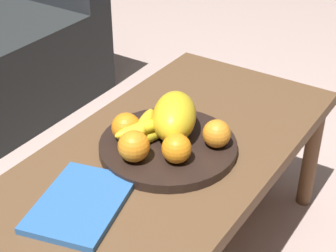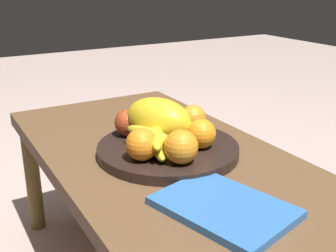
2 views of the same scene
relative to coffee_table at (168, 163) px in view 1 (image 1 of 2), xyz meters
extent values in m
cube|color=brown|center=(0.00, 0.00, 0.03)|extent=(1.07, 0.55, 0.04)
cylinder|color=brown|center=(0.50, -0.24, -0.18)|extent=(0.05, 0.05, 0.38)
cylinder|color=brown|center=(0.50, 0.24, -0.18)|extent=(0.05, 0.05, 0.38)
cylinder|color=black|center=(-0.01, -0.01, 0.06)|extent=(0.36, 0.36, 0.03)
ellipsoid|color=yellow|center=(0.03, 0.00, 0.13)|extent=(0.22, 0.18, 0.11)
sphere|color=orange|center=(-0.06, 0.09, 0.11)|extent=(0.08, 0.08, 0.08)
sphere|color=orange|center=(0.04, -0.12, 0.11)|extent=(0.07, 0.07, 0.07)
sphere|color=orange|center=(-0.07, -0.07, 0.11)|extent=(0.07, 0.07, 0.07)
sphere|color=orange|center=(-0.12, 0.02, 0.11)|extent=(0.08, 0.08, 0.08)
sphere|color=#AB401D|center=(0.10, 0.05, 0.11)|extent=(0.07, 0.07, 0.07)
ellipsoid|color=yellow|center=(-0.05, 0.04, 0.09)|extent=(0.15, 0.09, 0.03)
ellipsoid|color=yellow|center=(-0.03, 0.05, 0.09)|extent=(0.14, 0.12, 0.03)
ellipsoid|color=yellow|center=(-0.05, 0.05, 0.12)|extent=(0.15, 0.10, 0.03)
ellipsoid|color=gold|center=(-0.03, 0.06, 0.12)|extent=(0.15, 0.08, 0.03)
cube|color=#3168B1|center=(-0.30, 0.04, 0.06)|extent=(0.29, 0.24, 0.02)
camera|label=1|loc=(-0.96, -0.63, 0.84)|focal=56.82mm
camera|label=2|loc=(-0.86, 0.48, 0.48)|focal=45.00mm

